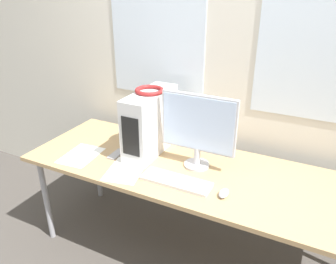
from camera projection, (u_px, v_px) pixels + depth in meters
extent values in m
cube|color=beige|center=(231.00, 55.00, 2.20)|extent=(8.00, 0.06, 2.70)
cube|color=silver|center=(156.00, 18.00, 2.31)|extent=(0.75, 0.01, 1.12)
cube|color=silver|center=(326.00, 27.00, 1.86)|extent=(0.75, 0.01, 1.12)
cube|color=tan|center=(199.00, 172.00, 2.05)|extent=(2.29, 0.76, 0.03)
cylinder|color=#99999E|center=(46.00, 199.00, 2.39)|extent=(0.04, 0.04, 0.69)
cylinder|color=#99999E|center=(97.00, 162.00, 2.88)|extent=(0.04, 0.04, 0.69)
cube|color=silver|center=(150.00, 123.00, 2.20)|extent=(0.17, 0.49, 0.42)
cube|color=black|center=(130.00, 137.00, 2.00)|extent=(0.12, 0.00, 0.25)
torus|color=maroon|center=(150.00, 90.00, 2.11)|extent=(0.19, 0.19, 0.03)
cylinder|color=#B7B7BC|center=(197.00, 165.00, 2.10)|extent=(0.16, 0.16, 0.02)
cylinder|color=#B7B7BC|center=(197.00, 156.00, 2.07)|extent=(0.04, 0.04, 0.11)
cube|color=#B7B7BC|center=(198.00, 123.00, 1.98)|extent=(0.48, 0.03, 0.36)
cube|color=silver|center=(197.00, 124.00, 1.96)|extent=(0.45, 0.00, 0.34)
cube|color=silver|center=(176.00, 181.00, 1.92)|extent=(0.42, 0.13, 0.02)
cube|color=white|center=(176.00, 180.00, 1.91)|extent=(0.39, 0.11, 0.00)
ellipsoid|color=#B2B2B7|center=(224.00, 193.00, 1.80)|extent=(0.05, 0.09, 0.03)
cube|color=#99999E|center=(116.00, 154.00, 2.23)|extent=(0.06, 0.14, 0.01)
cube|color=white|center=(81.00, 155.00, 2.22)|extent=(0.24, 0.31, 0.00)
cube|color=white|center=(125.00, 170.00, 2.05)|extent=(0.27, 0.33, 0.00)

